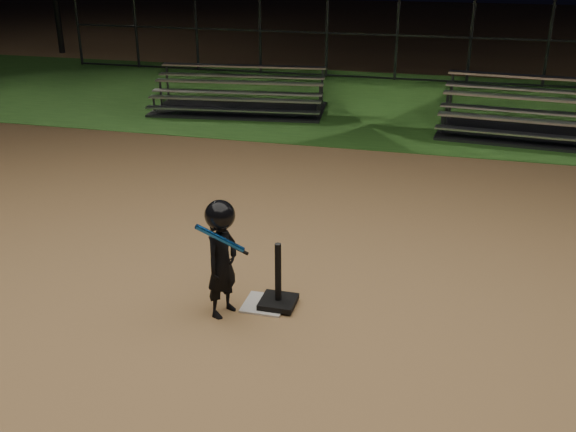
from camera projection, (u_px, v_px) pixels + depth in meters
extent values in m
plane|color=#A57A4A|center=(265.00, 305.00, 7.16)|extent=(80.00, 80.00, 0.00)
cube|color=#28581C|center=(381.00, 103.00, 16.07)|extent=(60.00, 8.00, 0.01)
cube|color=beige|center=(265.00, 304.00, 7.15)|extent=(0.45, 0.45, 0.02)
cube|color=black|center=(278.00, 302.00, 7.12)|extent=(0.38, 0.38, 0.06)
cylinder|color=black|center=(278.00, 272.00, 6.98)|extent=(0.07, 0.07, 0.67)
imported|color=black|center=(222.00, 264.00, 6.79)|extent=(0.41, 0.49, 1.16)
sphere|color=black|center=(220.00, 215.00, 6.57)|extent=(0.31, 0.31, 0.31)
cylinder|color=blue|center=(220.00, 238.00, 6.50)|extent=(0.45, 0.31, 0.37)
cylinder|color=black|center=(240.00, 250.00, 6.63)|extent=(0.17, 0.13, 0.14)
cube|color=#ABAAAF|center=(234.00, 99.00, 14.72)|extent=(3.93, 0.69, 0.04)
cube|color=#ABAAAF|center=(232.00, 110.00, 14.54)|extent=(3.93, 0.69, 0.03)
cube|color=#ABAAAF|center=(239.00, 82.00, 15.10)|extent=(3.93, 0.69, 0.04)
cube|color=#ABAAAF|center=(236.00, 92.00, 14.92)|extent=(3.93, 0.69, 0.03)
cube|color=#ABAAAF|center=(243.00, 66.00, 15.49)|extent=(3.93, 0.69, 0.04)
cube|color=#ABAAAF|center=(241.00, 76.00, 15.31)|extent=(3.93, 0.69, 0.03)
cube|color=#38383D|center=(240.00, 109.00, 15.35)|extent=(4.13, 2.36, 0.06)
cube|color=silver|center=(556.00, 123.00, 12.59)|extent=(4.48, 0.67, 0.04)
cube|color=silver|center=(554.00, 137.00, 12.40)|extent=(4.48, 0.67, 0.03)
cube|color=silver|center=(558.00, 100.00, 13.01)|extent=(4.48, 0.67, 0.04)
cube|color=silver|center=(557.00, 114.00, 12.81)|extent=(4.48, 0.67, 0.03)
cube|color=silver|center=(560.00, 79.00, 13.42)|extent=(4.48, 0.67, 0.04)
cube|color=silver|center=(559.00, 91.00, 13.22)|extent=(4.48, 0.67, 0.03)
cube|color=#38383D|center=(552.00, 135.00, 13.29)|extent=(4.65, 2.57, 0.07)
cube|color=#38383D|center=(394.00, 78.00, 18.73)|extent=(20.00, 0.05, 0.05)
cube|color=#38383D|center=(397.00, 35.00, 18.27)|extent=(20.00, 0.05, 0.05)
cylinder|color=#38383D|center=(78.00, 25.00, 20.61)|extent=(0.08, 0.08, 2.50)
cylinder|color=#38383D|center=(228.00, 30.00, 19.44)|extent=(0.08, 0.08, 2.50)
cylinder|color=#38383D|center=(397.00, 35.00, 18.27)|extent=(0.08, 0.08, 2.50)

